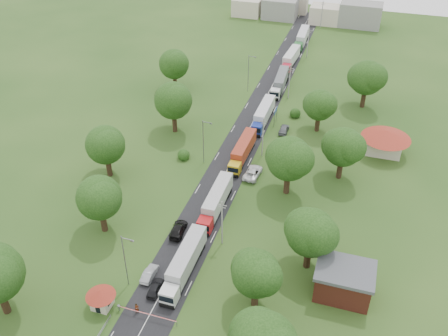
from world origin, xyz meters
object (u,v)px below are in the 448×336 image
at_px(info_sign, 276,113).
at_px(truck_0, 185,262).
at_px(car_lane_front, 155,288).
at_px(boom_barrier, 139,312).
at_px(pedestrian_near, 137,309).
at_px(guard_booth, 101,296).
at_px(car_lane_mid, 150,274).

distance_m(info_sign, truck_0, 50.15).
height_order(truck_0, car_lane_front, truck_0).
xyz_separation_m(boom_barrier, pedestrian_near, (-0.52, 0.50, -0.02)).
relative_size(guard_booth, truck_0, 0.30).
bearing_deg(info_sign, car_lane_front, -96.43).
relative_size(boom_barrier, car_lane_front, 2.19).
height_order(guard_booth, car_lane_mid, guard_booth).
bearing_deg(truck_0, car_lane_mid, -152.14).
bearing_deg(pedestrian_near, truck_0, 33.88).
bearing_deg(car_lane_front, info_sign, -100.78).
distance_m(info_sign, car_lane_mid, 53.32).
bearing_deg(pedestrian_near, boom_barrier, -78.15).
distance_m(boom_barrier, pedestrian_near, 0.72).
bearing_deg(guard_booth, pedestrian_near, 5.38).
height_order(guard_booth, info_sign, info_sign).
distance_m(info_sign, car_lane_front, 55.40).
relative_size(truck_0, car_lane_mid, 3.40).
distance_m(boom_barrier, car_lane_front, 5.02).
xyz_separation_m(guard_booth, car_lane_mid, (4.20, 7.36, -1.45)).
height_order(truck_0, car_lane_mid, truck_0).
bearing_deg(car_lane_front, boom_barrier, 81.56).
relative_size(boom_barrier, guard_booth, 2.10).
distance_m(guard_booth, car_lane_front, 8.10).
bearing_deg(guard_booth, info_sign, 78.32).
bearing_deg(info_sign, pedestrian_near, -96.78).
bearing_deg(truck_0, pedestrian_near, -111.89).
distance_m(truck_0, car_lane_mid, 5.76).
height_order(boom_barrier, car_lane_mid, car_lane_mid).
height_order(car_lane_front, car_lane_mid, car_lane_front).
distance_m(boom_barrier, truck_0, 10.57).
height_order(info_sign, truck_0, info_sign).
distance_m(truck_0, car_lane_front, 5.94).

